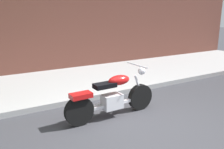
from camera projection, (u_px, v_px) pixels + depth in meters
name	position (u px, v px, depth m)	size (l,w,h in m)	color
ground_plane	(137.00, 126.00, 4.87)	(60.00, 60.00, 0.00)	#38383D
sidewalk	(75.00, 82.00, 7.71)	(18.67, 3.36, 0.14)	#A0A0A0
motorcycle	(112.00, 98.00, 5.20)	(2.19, 0.70, 1.11)	black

